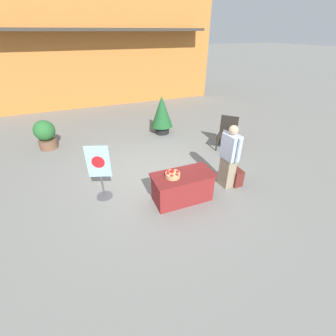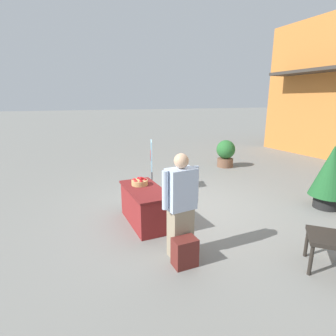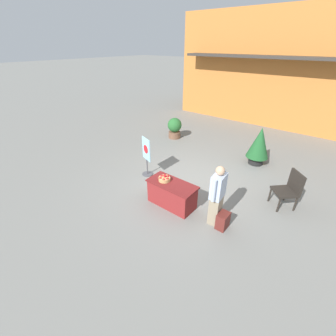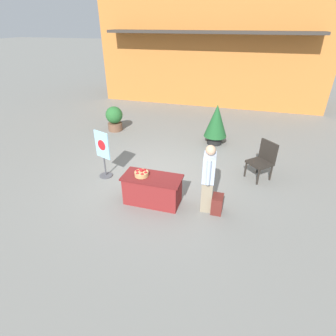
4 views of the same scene
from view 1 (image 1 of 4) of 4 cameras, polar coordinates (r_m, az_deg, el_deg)
The scene contains 10 objects.
ground_plane at distance 6.13m, azimuth -3.41°, elevation -1.82°, with size 120.00×120.00×0.00m, color slate.
storefront_building at distance 13.95m, azimuth -16.73°, elevation 27.89°, with size 10.96×4.45×5.48m.
display_table at distance 5.09m, azimuth 3.67°, elevation -4.84°, with size 1.37×0.64×0.70m.
apple_basket at distance 4.76m, azimuth 1.19°, elevation -1.65°, with size 0.32×0.32×0.16m.
person_visitor at distance 5.51m, azimuth 15.30°, elevation 2.73°, with size 0.30×0.61×1.60m.
backpack at distance 5.92m, azimuth 16.82°, elevation -2.20°, with size 0.24×0.34×0.42m.
poster_board at distance 5.19m, azimuth -16.85°, elevation -0.89°, with size 0.49×0.36×1.33m.
patio_chair at distance 7.59m, azimuth 14.87°, elevation 8.96°, with size 0.78×0.78×1.05m.
potted_plant_far_left at distance 8.46m, azimuth -1.57°, elevation 13.72°, with size 0.79×0.79×1.40m.
potted_plant_far_right at distance 8.35m, azimuth -28.71°, elevation 7.60°, with size 0.65×0.65×0.95m.
Camera 1 is at (-1.55, -4.88, 3.37)m, focal length 24.00 mm.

